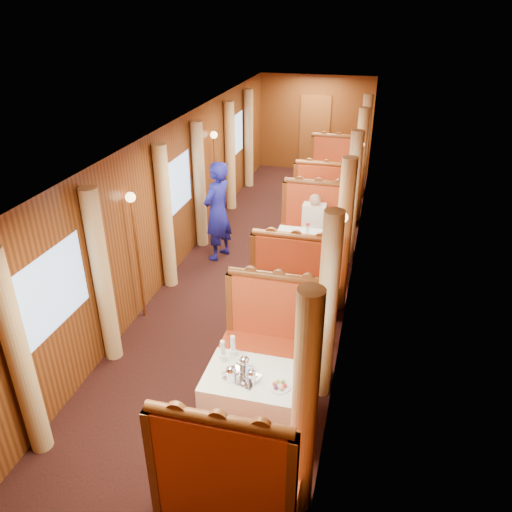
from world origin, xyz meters
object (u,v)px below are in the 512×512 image
(table_near, at_px, (255,403))
(teapot_left, at_px, (231,376))
(fruit_plate, at_px, (279,386))
(tea_tray, at_px, (242,377))
(rose_vase_mid, at_px, (308,227))
(banquette_mid_fwd, at_px, (296,284))
(teapot_right, at_px, (251,378))
(banquette_far_aft, at_px, (335,173))
(table_mid, at_px, (306,257))
(steward, at_px, (218,211))
(banquette_far_fwd, at_px, (325,202))
(teapot_back, at_px, (244,366))
(passenger, at_px, (314,220))
(banquette_near_aft, at_px, (275,343))
(banquette_near_fwd, at_px, (227,478))
(rose_vase_far, at_px, (334,165))
(table_far, at_px, (330,188))
(banquette_mid_aft, at_px, (315,230))

(table_near, relative_size, teapot_left, 5.86)
(teapot_left, xyz_separation_m, fruit_plate, (0.50, 0.03, -0.05))
(fruit_plate, bearing_deg, tea_tray, 174.00)
(rose_vase_mid, bearing_deg, table_near, -90.04)
(banquette_mid_fwd, bearing_deg, table_near, -90.00)
(teapot_right, bearing_deg, banquette_far_aft, 74.88)
(table_near, height_order, table_mid, same)
(teapot_right, bearing_deg, rose_vase_mid, 74.79)
(steward, bearing_deg, banquette_far_fwd, 161.55)
(table_mid, relative_size, teapot_back, 5.89)
(banquette_far_fwd, distance_m, teapot_right, 6.11)
(teapot_back, bearing_deg, passenger, 102.52)
(passenger, bearing_deg, banquette_mid_fwd, -90.00)
(teapot_left, distance_m, rose_vase_mid, 3.63)
(teapot_back, bearing_deg, steward, 126.12)
(tea_tray, bearing_deg, teapot_right, -21.49)
(table_near, bearing_deg, teapot_back, 160.26)
(banquette_mid_fwd, bearing_deg, banquette_far_fwd, 90.00)
(table_near, xyz_separation_m, passenger, (-0.00, 4.23, 0.37))
(table_near, height_order, banquette_near_aft, banquette_near_aft)
(table_near, xyz_separation_m, banquette_near_fwd, (0.00, -1.01, 0.05))
(banquette_near_aft, distance_m, banquette_mid_fwd, 1.47)
(banquette_near_fwd, height_order, banquette_near_aft, same)
(rose_vase_far, bearing_deg, teapot_left, -92.01)
(banquette_far_fwd, bearing_deg, teapot_right, -90.05)
(table_far, relative_size, teapot_left, 5.86)
(teapot_right, height_order, fruit_plate, teapot_right)
(banquette_near_fwd, distance_m, banquette_far_fwd, 7.00)
(banquette_mid_fwd, relative_size, passenger, 1.76)
(banquette_far_aft, bearing_deg, banquette_mid_aft, -90.00)
(tea_tray, height_order, teapot_right, teapot_right)
(banquette_mid_aft, relative_size, table_far, 1.28)
(banquette_far_fwd, relative_size, fruit_plate, 6.09)
(banquette_near_fwd, height_order, teapot_right, banquette_near_fwd)
(teapot_right, bearing_deg, banquette_mid_fwd, 74.80)
(teapot_left, bearing_deg, banquette_near_aft, 61.74)
(banquette_far_fwd, bearing_deg, banquette_near_fwd, -90.00)
(banquette_far_aft, distance_m, teapot_left, 8.16)
(fruit_plate, relative_size, rose_vase_far, 0.61)
(tea_tray, distance_m, teapot_back, 0.13)
(table_far, xyz_separation_m, banquette_far_fwd, (0.00, -1.01, 0.05))
(banquette_far_fwd, distance_m, rose_vase_far, 1.12)
(banquette_mid_fwd, distance_m, tea_tray, 2.57)
(banquette_near_aft, relative_size, banquette_mid_fwd, 1.00)
(banquette_near_aft, relative_size, table_mid, 1.28)
(banquette_mid_fwd, xyz_separation_m, banquette_mid_aft, (0.00, 2.03, 0.00))
(banquette_mid_fwd, relative_size, steward, 0.75)
(banquette_far_fwd, distance_m, passenger, 1.78)
(table_mid, bearing_deg, teapot_back, -92.01)
(rose_vase_mid, height_order, passenger, passenger)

